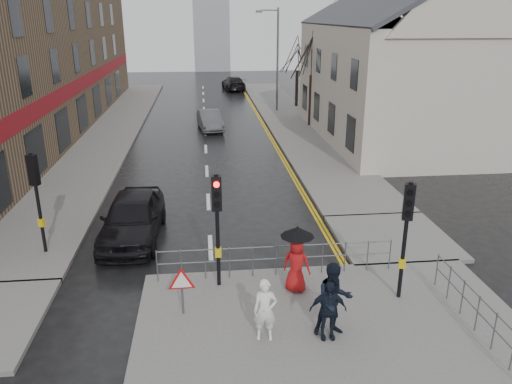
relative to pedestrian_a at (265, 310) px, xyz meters
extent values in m
plane|color=black|center=(-1.22, 2.50, -0.93)|extent=(120.00, 120.00, 0.00)
cube|color=#605E5B|center=(1.78, -1.00, -0.86)|extent=(10.00, 9.00, 0.14)
cube|color=#605E5B|center=(-7.72, 25.50, -0.86)|extent=(4.00, 44.00, 0.14)
cube|color=#605E5B|center=(5.28, 27.50, -0.86)|extent=(4.00, 40.00, 0.14)
cube|color=#605E5B|center=(5.28, 5.50, -0.86)|extent=(4.00, 4.20, 0.14)
cube|color=brown|center=(-13.22, 24.50, 4.07)|extent=(8.00, 42.00, 10.00)
cube|color=beige|center=(10.78, 20.50, 2.57)|extent=(9.00, 16.00, 7.00)
cube|color=#96999E|center=(0.28, 64.50, 8.07)|extent=(5.00, 5.00, 18.00)
cylinder|color=black|center=(-1.02, 2.70, 0.91)|extent=(0.11, 0.11, 3.40)
cube|color=black|center=(-1.02, 2.70, 2.06)|extent=(0.28, 0.22, 1.00)
cylinder|color=#FF0C07|center=(-1.02, 2.56, 2.36)|extent=(0.16, 0.04, 0.16)
cylinder|color=black|center=(-1.02, 2.56, 2.06)|extent=(0.16, 0.04, 0.16)
cylinder|color=black|center=(-1.02, 2.56, 1.76)|extent=(0.16, 0.04, 0.16)
cube|color=gold|center=(-1.02, 2.70, 0.26)|extent=(0.18, 0.14, 0.28)
cylinder|color=black|center=(3.98, 1.50, 0.91)|extent=(0.11, 0.11, 3.40)
cube|color=black|center=(3.98, 1.50, 2.06)|extent=(0.34, 0.30, 1.00)
cylinder|color=black|center=(3.93, 1.37, 2.36)|extent=(0.16, 0.09, 0.16)
cylinder|color=black|center=(3.93, 1.37, 2.06)|extent=(0.16, 0.09, 0.16)
cylinder|color=black|center=(3.93, 1.37, 1.76)|extent=(0.16, 0.09, 0.16)
cube|color=gold|center=(3.98, 1.50, 0.26)|extent=(0.22, 0.19, 0.28)
cylinder|color=black|center=(-6.72, 5.50, 0.91)|extent=(0.11, 0.11, 3.40)
cube|color=black|center=(-6.72, 5.50, 2.06)|extent=(0.34, 0.30, 1.00)
cylinder|color=black|center=(-6.68, 5.63, 2.36)|extent=(0.16, 0.09, 0.16)
cylinder|color=black|center=(-6.68, 5.63, 2.06)|extent=(0.16, 0.09, 0.16)
cylinder|color=black|center=(-6.68, 5.63, 1.76)|extent=(0.16, 0.09, 0.16)
cube|color=gold|center=(-6.72, 5.50, 0.26)|extent=(0.22, 0.19, 0.28)
cylinder|color=#595B5E|center=(-2.82, 3.10, -0.29)|extent=(0.04, 0.04, 1.00)
cylinder|color=#595B5E|center=(4.28, 3.10, -0.29)|extent=(0.04, 0.04, 1.00)
cylinder|color=#595B5E|center=(0.73, 3.10, 0.16)|extent=(7.10, 0.04, 0.04)
cylinder|color=#595B5E|center=(0.73, 3.10, -0.24)|extent=(7.10, 0.04, 0.04)
cylinder|color=#595B5E|center=(5.28, 2.00, -0.29)|extent=(0.04, 0.04, 1.00)
cylinder|color=#595B5E|center=(5.28, -0.25, 0.16)|extent=(0.04, 4.50, 0.04)
cylinder|color=#595B5E|center=(5.28, -0.25, -0.24)|extent=(0.04, 4.50, 0.04)
cylinder|color=#595B5E|center=(-2.02, 1.30, -0.37)|extent=(0.06, 0.06, 0.85)
cylinder|color=red|center=(-2.02, 1.30, 0.16)|extent=(0.80, 0.03, 0.80)
cylinder|color=white|center=(-2.02, 1.28, 0.16)|extent=(0.60, 0.03, 0.60)
cylinder|color=#595B5E|center=(4.78, 30.50, 3.21)|extent=(0.16, 0.16, 8.00)
cylinder|color=#595B5E|center=(4.08, 30.50, 7.01)|extent=(1.40, 0.10, 0.10)
cube|color=#595B5E|center=(3.28, 30.50, 6.91)|extent=(0.50, 0.25, 0.18)
cylinder|color=black|center=(6.28, 24.50, 0.96)|extent=(0.26, 0.26, 3.50)
cylinder|color=black|center=(6.78, 32.50, 0.71)|extent=(0.26, 0.26, 3.00)
imported|color=white|center=(0.00, 0.00, 0.00)|extent=(0.62, 0.44, 1.59)
imported|color=black|center=(1.68, 0.03, 0.16)|extent=(0.97, 0.77, 1.91)
imported|color=#AC1416|center=(1.16, 2.15, 0.03)|extent=(0.95, 0.83, 1.64)
cylinder|color=black|center=(1.16, 2.15, 0.13)|extent=(0.02, 0.02, 1.84)
cone|color=black|center=(1.16, 2.15, 1.04)|extent=(0.96, 0.96, 0.28)
imported|color=black|center=(1.51, -0.12, -0.02)|extent=(0.93, 0.43, 1.55)
imported|color=black|center=(-3.94, 6.50, -0.10)|extent=(2.17, 4.97, 1.67)
imported|color=#48494D|center=(-0.86, 24.32, -0.26)|extent=(1.91, 4.23, 1.35)
imported|color=black|center=(2.03, 43.57, -0.22)|extent=(2.54, 5.12, 1.43)
camera|label=1|loc=(-1.31, -10.23, 6.69)|focal=35.00mm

